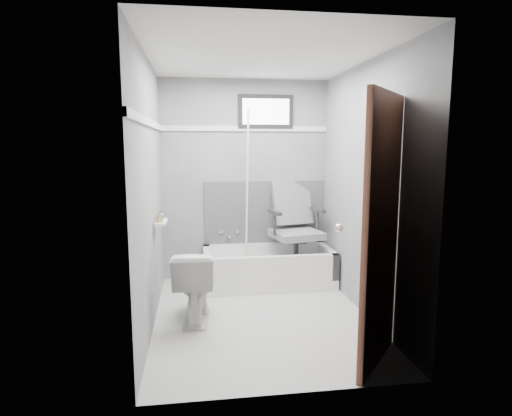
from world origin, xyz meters
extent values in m
plane|color=silver|center=(0.00, 0.00, 0.00)|extent=(2.60, 2.60, 0.00)
plane|color=silver|center=(0.00, 0.00, 2.40)|extent=(2.60, 2.60, 0.00)
cube|color=slate|center=(0.00, 1.30, 1.20)|extent=(2.00, 0.02, 2.40)
cube|color=slate|center=(0.00, -1.30, 1.20)|extent=(2.00, 0.02, 2.40)
cube|color=slate|center=(-1.00, 0.00, 1.20)|extent=(0.02, 2.60, 2.40)
cube|color=slate|center=(1.00, 0.00, 1.20)|extent=(0.02, 2.60, 2.40)
imported|color=white|center=(-0.62, 0.03, 0.33)|extent=(0.44, 0.71, 0.67)
cube|color=#4C4C4F|center=(0.25, 1.29, 0.80)|extent=(1.50, 0.02, 0.78)
cube|color=white|center=(0.00, 1.29, 1.82)|extent=(2.00, 0.02, 0.06)
cube|color=white|center=(-0.99, 0.00, 1.82)|extent=(0.02, 2.60, 0.06)
cylinder|color=white|center=(0.00, 1.06, 1.05)|extent=(0.02, 0.32, 1.93)
cube|color=white|center=(-0.93, 0.23, 0.90)|extent=(0.10, 0.32, 0.02)
imported|color=#9D8F4E|center=(-0.94, 0.15, 0.97)|extent=(0.06, 0.06, 0.11)
imported|color=#467381|center=(-0.94, 0.29, 0.96)|extent=(0.10, 0.10, 0.10)
camera|label=1|loc=(-0.60, -3.86, 1.63)|focal=30.00mm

